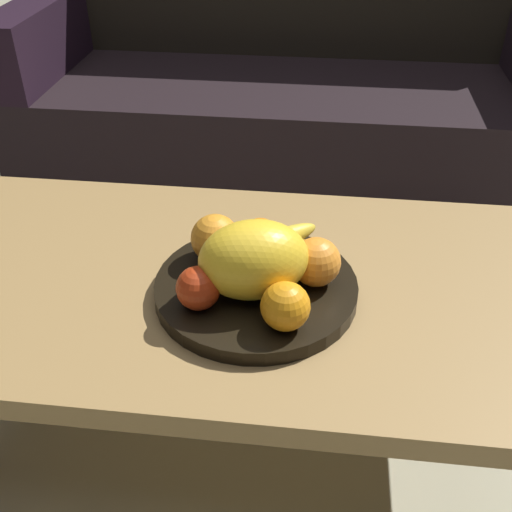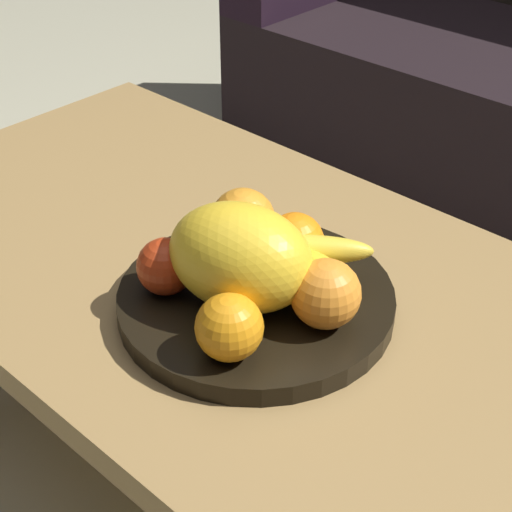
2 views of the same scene
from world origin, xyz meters
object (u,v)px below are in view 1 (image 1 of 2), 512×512
object	(u,v)px
orange_front	(316,262)
orange_right	(285,306)
couch	(285,99)
banana_bunch	(273,250)
orange_left	(215,239)
apple_left	(198,288)
fruit_bowl	(256,288)
melon_large_front	(254,260)
coffee_table	(228,300)
orange_back	(260,239)

from	to	relation	value
orange_front	orange_right	distance (m)	0.11
couch	banana_bunch	xyz separation A→B (m)	(0.07, -1.18, 0.20)
orange_left	apple_left	size ratio (longest dim) A/B	1.21
orange_right	apple_left	distance (m)	0.13
couch	orange_right	size ratio (longest dim) A/B	23.77
couch	fruit_bowl	xyz separation A→B (m)	(0.05, -1.23, 0.16)
orange_right	melon_large_front	bearing A→B (deg)	126.61
coffee_table	apple_left	xyz separation A→B (m)	(-0.02, -0.11, 0.11)
fruit_bowl	orange_front	size ratio (longest dim) A/B	4.15
orange_front	apple_left	world-z (taller)	orange_front
orange_left	orange_front	bearing A→B (deg)	-14.96
coffee_table	orange_right	world-z (taller)	orange_right
orange_right	orange_front	bearing A→B (deg)	70.25
orange_left	orange_back	world-z (taller)	orange_left
coffee_table	couch	bearing A→B (deg)	89.64
orange_back	coffee_table	bearing A→B (deg)	-150.18
melon_large_front	orange_right	size ratio (longest dim) A/B	2.32
fruit_bowl	orange_left	xyz separation A→B (m)	(-0.07, 0.05, 0.05)
coffee_table	apple_left	size ratio (longest dim) A/B	17.55
melon_large_front	orange_left	xyz separation A→B (m)	(-0.07, 0.08, -0.02)
orange_front	orange_left	bearing A→B (deg)	165.04
orange_back	orange_right	bearing A→B (deg)	-71.81
fruit_bowl	melon_large_front	bearing A→B (deg)	-91.54
couch	orange_left	xyz separation A→B (m)	(-0.03, -1.18, 0.21)
fruit_bowl	orange_front	xyz separation A→B (m)	(0.09, 0.01, 0.05)
fruit_bowl	orange_left	size ratio (longest dim) A/B	4.00
fruit_bowl	orange_front	distance (m)	0.11
orange_right	orange_left	bearing A→B (deg)	129.76
fruit_bowl	orange_right	size ratio (longest dim) A/B	4.49
melon_large_front	orange_right	xyz separation A→B (m)	(0.05, -0.07, -0.02)
orange_back	banana_bunch	size ratio (longest dim) A/B	0.45
banana_bunch	orange_front	bearing A→B (deg)	-29.16
apple_left	banana_bunch	distance (m)	0.15
orange_front	apple_left	xyz separation A→B (m)	(-0.17, -0.08, -0.01)
apple_left	banana_bunch	xyz separation A→B (m)	(0.10, 0.12, -0.01)
coffee_table	orange_left	xyz separation A→B (m)	(-0.02, 0.02, 0.11)
apple_left	banana_bunch	world-z (taller)	apple_left
apple_left	banana_bunch	bearing A→B (deg)	49.69
couch	orange_right	world-z (taller)	couch
fruit_bowl	banana_bunch	distance (m)	0.07
apple_left	banana_bunch	size ratio (longest dim) A/B	0.42
coffee_table	apple_left	distance (m)	0.15
couch	orange_right	distance (m)	1.35
apple_left	fruit_bowl	bearing A→B (deg)	41.12
coffee_table	orange_back	bearing A→B (deg)	29.82
couch	orange_front	distance (m)	1.25
melon_large_front	orange_back	size ratio (longest dim) A/B	2.36
banana_bunch	coffee_table	bearing A→B (deg)	-171.38
couch	apple_left	distance (m)	1.31
orange_left	banana_bunch	distance (m)	0.10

